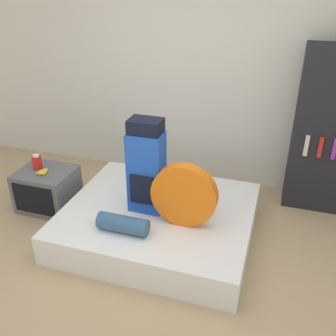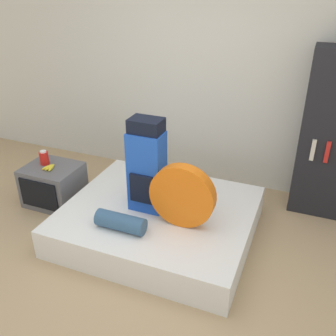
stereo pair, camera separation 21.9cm
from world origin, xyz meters
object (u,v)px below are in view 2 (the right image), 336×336
(canister, at_px, (44,158))
(television, at_px, (54,185))
(sleeping_roll, at_px, (121,222))
(backpack, at_px, (147,167))
(tent_bag, at_px, (182,196))

(canister, bearing_deg, television, -20.17)
(sleeping_roll, xyz_separation_m, television, (-1.13, 0.52, -0.15))
(sleeping_roll, bearing_deg, canister, 155.74)
(backpack, xyz_separation_m, television, (-1.20, 0.11, -0.51))
(television, height_order, canister, canister)
(backpack, bearing_deg, canister, 173.66)
(backpack, relative_size, television, 1.55)
(sleeping_roll, relative_size, canister, 2.85)
(backpack, distance_m, canister, 1.33)
(television, bearing_deg, canister, 159.83)
(backpack, height_order, canister, backpack)
(tent_bag, relative_size, sleeping_roll, 1.30)
(sleeping_roll, relative_size, television, 0.78)
(tent_bag, relative_size, canister, 3.70)
(television, bearing_deg, backpack, -5.10)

